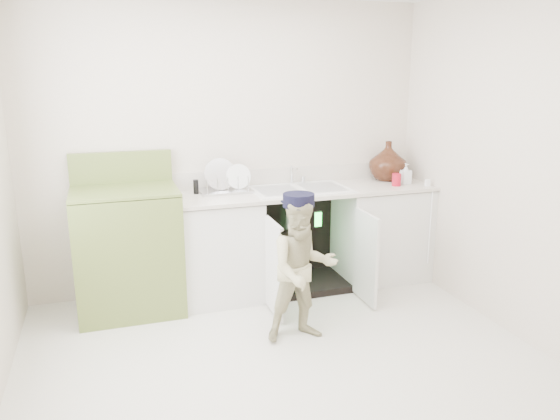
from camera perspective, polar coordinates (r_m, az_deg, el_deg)
name	(u,v)px	position (r m, az deg, el deg)	size (l,w,h in m)	color
ground	(284,361)	(3.84, 0.45, -15.49)	(3.50, 3.50, 0.00)	beige
room_shell	(285,180)	(3.39, 0.49, 3.12)	(6.00, 5.50, 1.26)	beige
counter_run	(304,235)	(4.88, 2.48, -2.59)	(2.44, 1.02, 1.26)	silver
avocado_stove	(128,249)	(4.55, -15.58, -3.91)	(0.81, 0.65, 1.26)	olive
repair_worker	(303,268)	(3.91, 2.38, -6.07)	(0.65, 0.80, 1.09)	beige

